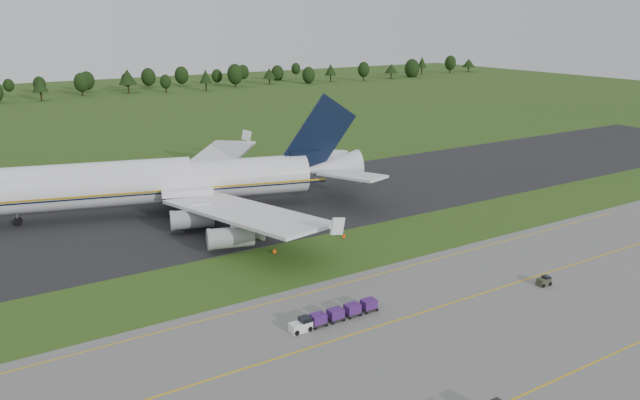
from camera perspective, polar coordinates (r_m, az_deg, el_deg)
ground at (r=90.64m, az=-2.18°, el=-5.69°), size 600.00×600.00×0.00m
apron at (r=66.40m, az=13.18°, el=-14.90°), size 300.00×52.00×0.06m
taxiway at (r=114.38m, az=-9.21°, el=-1.14°), size 300.00×40.00×0.08m
apron_markings at (r=70.73m, az=9.09°, el=-12.54°), size 300.00×30.20×0.01m
tree_line at (r=297.88m, az=-25.29°, el=9.44°), size 528.65×22.82×11.00m
aircraft at (r=114.69m, az=-14.49°, el=1.62°), size 73.30×68.72×20.55m
baggage_train at (r=73.51m, az=1.24°, el=-10.48°), size 11.70×1.50×1.44m
utility_cart at (r=87.90m, az=19.79°, el=-7.05°), size 1.83×1.23×0.97m
edge_markers at (r=96.82m, az=-0.89°, el=-4.04°), size 13.07×0.30×0.60m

